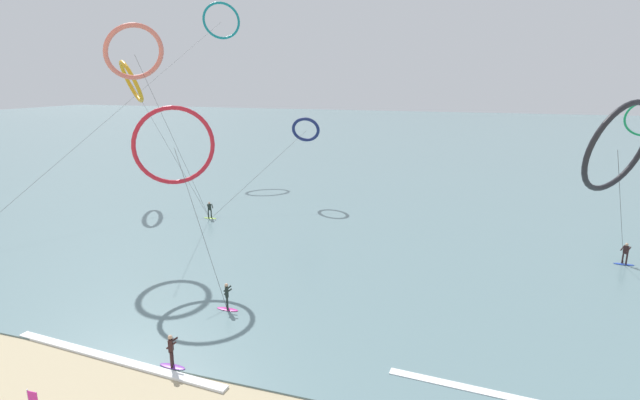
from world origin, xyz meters
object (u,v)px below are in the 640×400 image
Objects in this scene: kite_crimson at (174,146)px; kite_teal at (221,21)px; kite_navy at (306,130)px; kite_amber at (132,82)px; surfer_lime at (210,211)px; kite_coral at (134,52)px; surfer_magenta at (227,298)px; surfer_violet at (172,353)px; surfer_cobalt at (625,255)px; kite_charcoal at (618,147)px.

kite_crimson is 45.12m from kite_teal.
kite_navy is (18.92, -15.87, -13.87)m from kite_teal.
kite_teal reaches higher than kite_amber.
surfer_lime is 0.11× the size of kite_amber.
kite_coral reaches higher than surfer_lime.
kite_teal reaches higher than kite_navy.
surfer_magenta is 11.15m from kite_crimson.
kite_navy reaches higher than surfer_lime.
surfer_magenta is at bearing -99.94° from kite_teal.
surfer_lime is at bearing 1.09° from surfer_magenta.
kite_coral is at bearing 15.11° from surfer_violet.
kite_amber is (-13.47, 6.77, 12.49)m from surfer_lime.
surfer_lime is (-11.86, 23.37, 0.00)m from surfer_violet.
kite_navy is at bearing -169.11° from kite_coral.
surfer_cobalt is 0.13× the size of kite_charcoal.
surfer_lime is 0.04× the size of kite_teal.
kite_coral is (-8.39, -17.29, 7.62)m from kite_navy.
surfer_violet is 0.04× the size of kite_teal.
kite_crimson is at bearing -43.89° from kite_charcoal.
kite_crimson is 0.74× the size of kite_amber.
surfer_magenta and surfer_lime have the same top height.
kite_teal is 3.93× the size of kite_navy.
surfer_cobalt is 41.23m from kite_coral.
kite_coral is at bearing 29.51° from surfer_lime.
kite_charcoal is at bearing -84.30° from surfer_violet.
surfer_magenta is 0.09× the size of kite_coral.
kite_navy is at bearing -22.20° from surfer_magenta.
surfer_violet is 26.21m from surfer_lime.
kite_amber is (-25.34, 30.14, 12.49)m from surfer_violet.
surfer_lime is (-11.42, 17.15, 0.00)m from surfer_magenta.
kite_navy is 34.02m from kite_charcoal.
surfer_magenta is at bearing -31.51° from kite_charcoal.
kite_crimson is 26.69m from kite_charcoal.
kite_teal reaches higher than kite_coral.
kite_coral is (-13.92, 16.71, 14.89)m from surfer_violet.
kite_navy is at bearing -164.15° from surfer_lime.
kite_navy is 20.85m from kite_amber.
surfer_lime is 19.58m from kite_amber.
kite_amber is at bearing -68.63° from kite_charcoal.
kite_navy is 0.93× the size of kite_charcoal.
kite_navy is (6.34, 10.63, 7.27)m from surfer_lime.
surfer_violet is 1.00× the size of surfer_cobalt.
kite_amber is (-49.47, 7.95, 12.49)m from surfer_cobalt.
surfer_cobalt is at bearing -157.47° from kite_charcoal.
kite_teal is (-24.45, 49.87, 21.13)m from surfer_violet.
surfer_violet is 6.24m from surfer_magenta.
kite_charcoal is (44.68, -38.00, -11.87)m from kite_teal.
kite_navy is at bearing -127.00° from kite_amber.
kite_amber reaches higher than surfer_magenta.
kite_amber is at bearing -131.33° from kite_teal.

